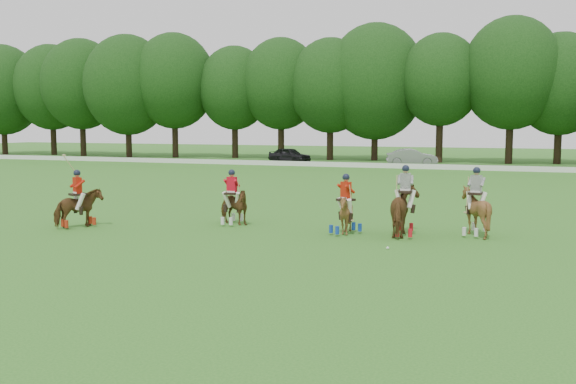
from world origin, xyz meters
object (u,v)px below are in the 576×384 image
(polo_red_b, at_px, (232,205))
(polo_ball, at_px, (388,248))
(car_mid, at_px, (412,157))
(polo_red_a, at_px, (78,207))
(polo_red_c, at_px, (346,213))
(car_left, at_px, (290,155))
(polo_stripe_a, at_px, (405,210))
(polo_stripe_b, at_px, (475,211))

(polo_red_b, xyz_separation_m, polo_ball, (6.69, -2.80, -0.71))
(car_mid, xyz_separation_m, polo_red_a, (-5.87, -40.68, 0.00))
(polo_red_c, bearing_deg, car_left, 112.77)
(car_mid, relative_size, polo_ball, 52.49)
(polo_red_c, distance_m, polo_stripe_a, 2.07)
(polo_red_c, bearing_deg, polo_red_a, -168.09)
(polo_red_b, distance_m, polo_red_c, 4.76)
(polo_stripe_b, bearing_deg, polo_red_a, -166.38)
(polo_red_a, height_order, polo_ball, polo_red_a)
(car_left, height_order, polo_stripe_b, polo_stripe_b)
(car_left, bearing_deg, polo_ball, -138.91)
(car_mid, relative_size, polo_stripe_b, 1.96)
(polo_stripe_a, distance_m, polo_ball, 2.74)
(polo_red_c, relative_size, polo_stripe_a, 0.87)
(car_left, relative_size, polo_stripe_a, 1.80)
(car_left, distance_m, polo_red_a, 41.18)
(car_left, distance_m, polo_stripe_a, 42.33)
(polo_red_b, height_order, polo_red_c, polo_red_c)
(polo_red_a, height_order, polo_stripe_a, polo_red_a)
(car_mid, height_order, polo_red_c, polo_red_c)
(polo_stripe_a, bearing_deg, polo_red_c, -168.85)
(polo_red_a, xyz_separation_m, polo_red_b, (5.14, 2.68, -0.03))
(polo_red_c, xyz_separation_m, polo_stripe_a, (2.03, 0.40, 0.16))
(polo_red_b, bearing_deg, car_mid, 88.89)
(car_mid, distance_m, polo_red_a, 41.11)
(car_left, distance_m, polo_stripe_b, 42.53)
(polo_stripe_a, relative_size, polo_ball, 27.65)
(car_mid, bearing_deg, car_left, 76.06)
(polo_ball, bearing_deg, polo_red_c, 131.68)
(car_left, distance_m, polo_red_c, 41.87)
(car_mid, bearing_deg, polo_stripe_a, 175.01)
(car_left, xyz_separation_m, polo_red_a, (6.34, -40.68, 0.02))
(polo_red_a, bearing_deg, car_left, 98.86)
(car_left, height_order, polo_red_a, polo_red_a)
(car_left, xyz_separation_m, polo_ball, (18.17, -40.81, -0.72))
(polo_stripe_a, distance_m, polo_stripe_b, 2.51)
(polo_red_a, bearing_deg, polo_red_c, 11.91)
(car_left, relative_size, polo_red_a, 1.63)
(car_mid, xyz_separation_m, polo_red_c, (3.99, -38.60, -0.02))
(car_mid, xyz_separation_m, polo_stripe_a, (6.02, -38.21, 0.14))
(polo_stripe_a, xyz_separation_m, polo_stripe_b, (2.31, 0.96, -0.04))
(car_left, xyz_separation_m, polo_stripe_a, (18.23, -38.21, 0.16))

